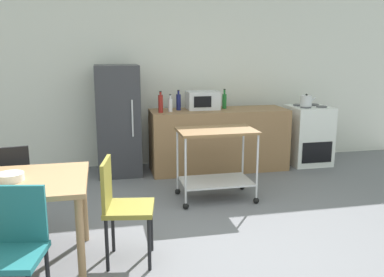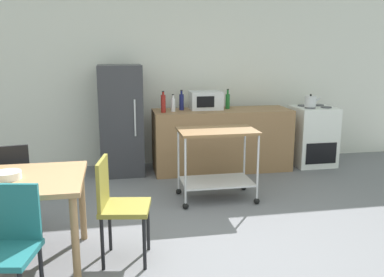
{
  "view_description": "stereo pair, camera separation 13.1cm",
  "coord_description": "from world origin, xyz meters",
  "px_view_note": "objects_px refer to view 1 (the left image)",
  "views": [
    {
      "loc": [
        -0.77,
        -3.2,
        1.78
      ],
      "look_at": [
        0.19,
        1.2,
        0.8
      ],
      "focal_mm": 39.08,
      "sensor_mm": 36.0,
      "label": 1
    },
    {
      "loc": [
        -0.64,
        -3.22,
        1.78
      ],
      "look_at": [
        0.19,
        1.2,
        0.8
      ],
      "focal_mm": 39.08,
      "sensor_mm": 36.0,
      "label": 2
    }
  ],
  "objects_px": {
    "stove_oven": "(308,135)",
    "bottle_vinegar": "(179,102)",
    "fruit_bowl": "(10,177)",
    "chair_black": "(10,183)",
    "kettle": "(306,101)",
    "refrigerator": "(118,121)",
    "kitchen_cart": "(216,153)",
    "bottle_sesame_oil": "(170,105)",
    "chair_teal": "(13,245)",
    "chair_olive": "(121,203)",
    "microwave": "(202,100)",
    "bottle_wine": "(224,101)",
    "bottle_hot_sauce": "(161,103)"
  },
  "relations": [
    {
      "from": "stove_oven",
      "to": "bottle_vinegar",
      "type": "height_order",
      "value": "bottle_vinegar"
    },
    {
      "from": "bottle_vinegar",
      "to": "fruit_bowl",
      "type": "xyz_separation_m",
      "value": [
        -1.82,
        -2.48,
        -0.24
      ]
    },
    {
      "from": "chair_black",
      "to": "kettle",
      "type": "bearing_deg",
      "value": -166.82
    },
    {
      "from": "stove_oven",
      "to": "refrigerator",
      "type": "xyz_separation_m",
      "value": [
        -2.9,
        0.08,
        0.32
      ]
    },
    {
      "from": "kitchen_cart",
      "to": "bottle_sesame_oil",
      "type": "bearing_deg",
      "value": 106.72
    },
    {
      "from": "refrigerator",
      "to": "bottle_vinegar",
      "type": "distance_m",
      "value": 0.9
    },
    {
      "from": "kitchen_cart",
      "to": "bottle_vinegar",
      "type": "xyz_separation_m",
      "value": [
        -0.21,
        1.28,
        0.45
      ]
    },
    {
      "from": "chair_black",
      "to": "kitchen_cart",
      "type": "bearing_deg",
      "value": -176.59
    },
    {
      "from": "chair_teal",
      "to": "chair_olive",
      "type": "relative_size",
      "value": 1.0
    },
    {
      "from": "bottle_sesame_oil",
      "to": "microwave",
      "type": "distance_m",
      "value": 0.52
    },
    {
      "from": "kitchen_cart",
      "to": "microwave",
      "type": "relative_size",
      "value": 1.98
    },
    {
      "from": "microwave",
      "to": "fruit_bowl",
      "type": "distance_m",
      "value": 3.32
    },
    {
      "from": "chair_teal",
      "to": "stove_oven",
      "type": "xyz_separation_m",
      "value": [
        3.72,
        3.11,
        -0.07
      ]
    },
    {
      "from": "fruit_bowl",
      "to": "kitchen_cart",
      "type": "bearing_deg",
      "value": 30.61
    },
    {
      "from": "kitchen_cart",
      "to": "stove_oven",
      "type": "bearing_deg",
      "value": 33.82
    },
    {
      "from": "fruit_bowl",
      "to": "chair_olive",
      "type": "bearing_deg",
      "value": -4.73
    },
    {
      "from": "microwave",
      "to": "fruit_bowl",
      "type": "height_order",
      "value": "microwave"
    },
    {
      "from": "kitchen_cart",
      "to": "microwave",
      "type": "distance_m",
      "value": 1.39
    },
    {
      "from": "bottle_wine",
      "to": "stove_oven",
      "type": "bearing_deg",
      "value": -3.07
    },
    {
      "from": "kitchen_cart",
      "to": "bottle_hot_sauce",
      "type": "relative_size",
      "value": 3.06
    },
    {
      "from": "stove_oven",
      "to": "fruit_bowl",
      "type": "bearing_deg",
      "value": -147.84
    },
    {
      "from": "chair_black",
      "to": "bottle_sesame_oil",
      "type": "bearing_deg",
      "value": -147.25
    },
    {
      "from": "microwave",
      "to": "kettle",
      "type": "distance_m",
      "value": 1.57
    },
    {
      "from": "bottle_vinegar",
      "to": "bottle_wine",
      "type": "bearing_deg",
      "value": 1.01
    },
    {
      "from": "bottle_vinegar",
      "to": "bottle_sesame_oil",
      "type": "bearing_deg",
      "value": -139.91
    },
    {
      "from": "bottle_sesame_oil",
      "to": "stove_oven",
      "type": "bearing_deg",
      "value": 1.51
    },
    {
      "from": "kitchen_cart",
      "to": "bottle_vinegar",
      "type": "distance_m",
      "value": 1.37
    },
    {
      "from": "bottle_wine",
      "to": "fruit_bowl",
      "type": "relative_size",
      "value": 1.38
    },
    {
      "from": "refrigerator",
      "to": "fruit_bowl",
      "type": "xyz_separation_m",
      "value": [
        -0.95,
        -2.5,
        0.01
      ]
    },
    {
      "from": "chair_olive",
      "to": "microwave",
      "type": "relative_size",
      "value": 1.93
    },
    {
      "from": "chair_black",
      "to": "kitchen_cart",
      "type": "distance_m",
      "value": 2.24
    },
    {
      "from": "microwave",
      "to": "bottle_wine",
      "type": "height_order",
      "value": "bottle_wine"
    },
    {
      "from": "stove_oven",
      "to": "refrigerator",
      "type": "height_order",
      "value": "refrigerator"
    },
    {
      "from": "bottle_hot_sauce",
      "to": "bottle_vinegar",
      "type": "bearing_deg",
      "value": 32.05
    },
    {
      "from": "fruit_bowl",
      "to": "kettle",
      "type": "relative_size",
      "value": 0.87
    },
    {
      "from": "chair_olive",
      "to": "chair_teal",
      "type": "bearing_deg",
      "value": 140.23
    },
    {
      "from": "chair_black",
      "to": "bottle_sesame_oil",
      "type": "xyz_separation_m",
      "value": [
        1.83,
        1.66,
        0.48
      ]
    },
    {
      "from": "stove_oven",
      "to": "microwave",
      "type": "relative_size",
      "value": 2.0
    },
    {
      "from": "refrigerator",
      "to": "kettle",
      "type": "distance_m",
      "value": 2.8
    },
    {
      "from": "bottle_hot_sauce",
      "to": "bottle_sesame_oil",
      "type": "distance_m",
      "value": 0.16
    },
    {
      "from": "chair_black",
      "to": "fruit_bowl",
      "type": "height_order",
      "value": "chair_black"
    },
    {
      "from": "bottle_hot_sauce",
      "to": "chair_black",
      "type": "bearing_deg",
      "value": -136.5
    },
    {
      "from": "chair_black",
      "to": "bottle_vinegar",
      "type": "relative_size",
      "value": 3.07
    },
    {
      "from": "kitchen_cart",
      "to": "kettle",
      "type": "distance_m",
      "value": 2.09
    },
    {
      "from": "kitchen_cart",
      "to": "chair_olive",
      "type": "bearing_deg",
      "value": -132.72
    },
    {
      "from": "bottle_sesame_oil",
      "to": "microwave",
      "type": "relative_size",
      "value": 0.53
    },
    {
      "from": "microwave",
      "to": "bottle_sesame_oil",
      "type": "bearing_deg",
      "value": -164.74
    },
    {
      "from": "chair_olive",
      "to": "microwave",
      "type": "distance_m",
      "value": 2.94
    },
    {
      "from": "bottle_wine",
      "to": "bottle_hot_sauce",
      "type": "bearing_deg",
      "value": -168.93
    },
    {
      "from": "chair_black",
      "to": "bottle_vinegar",
      "type": "bearing_deg",
      "value": -147.4
    }
  ]
}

